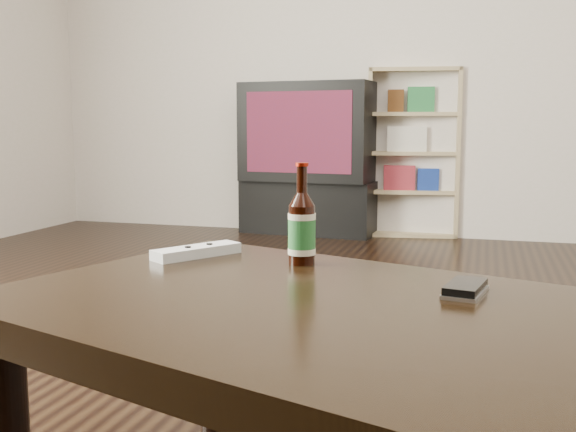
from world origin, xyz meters
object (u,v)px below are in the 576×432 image
(beer_bottle, at_px, (302,229))
(phone, at_px, (465,289))
(remote, at_px, (197,251))
(tv_stand, at_px, (312,206))
(bookshelf, at_px, (411,149))
(coffee_table, at_px, (352,345))
(tv, at_px, (312,132))

(beer_bottle, relative_size, phone, 1.71)
(beer_bottle, height_order, remote, beer_bottle)
(beer_bottle, bearing_deg, remote, 177.52)
(remote, bearing_deg, tv_stand, 132.52)
(beer_bottle, bearing_deg, tv_stand, 104.01)
(phone, relative_size, remote, 0.61)
(bookshelf, bearing_deg, tv_stand, 178.11)
(bookshelf, relative_size, phone, 9.02)
(tv_stand, height_order, phone, phone)
(beer_bottle, bearing_deg, phone, -26.26)
(tv_stand, relative_size, remote, 4.51)
(coffee_table, bearing_deg, tv, 105.40)
(bookshelf, height_order, beer_bottle, bookshelf)
(coffee_table, relative_size, remote, 6.80)
(tv_stand, bearing_deg, beer_bottle, -71.01)
(bookshelf, xyz_separation_m, phone, (0.46, -3.44, -0.11))
(tv, bearing_deg, coffee_table, -69.62)
(tv, bearing_deg, phone, -66.36)
(tv, height_order, remote, tv)
(tv_stand, distance_m, phone, 3.56)
(tv, bearing_deg, tv_stand, 90.00)
(remote, bearing_deg, tv, 132.53)
(coffee_table, bearing_deg, tv_stand, 105.39)
(tv_stand, distance_m, beer_bottle, 3.31)
(phone, height_order, remote, remote)
(bookshelf, distance_m, beer_bottle, 3.28)
(tv, distance_m, phone, 3.55)
(tv_stand, xyz_separation_m, beer_bottle, (0.80, -3.19, 0.35))
(phone, bearing_deg, coffee_table, -128.73)
(tv_stand, bearing_deg, coffee_table, -69.63)
(tv, distance_m, coffee_table, 3.64)
(tv, relative_size, phone, 7.50)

